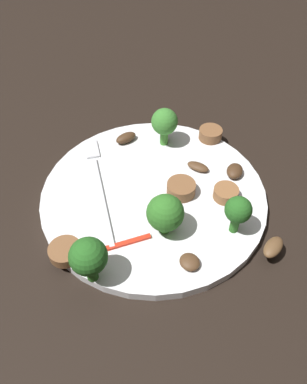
% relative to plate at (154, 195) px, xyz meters
% --- Properties ---
extents(ground_plane, '(1.40, 1.40, 0.00)m').
position_rel_plate_xyz_m(ground_plane, '(0.00, 0.00, -0.01)').
color(ground_plane, black).
extents(plate, '(0.28, 0.28, 0.01)m').
position_rel_plate_xyz_m(plate, '(0.00, 0.00, 0.00)').
color(plate, white).
rests_on(plate, ground_plane).
extents(fork, '(0.18, 0.02, 0.00)m').
position_rel_plate_xyz_m(fork, '(0.04, 0.06, 0.01)').
color(fork, silver).
rests_on(fork, plate).
extents(broccoli_floret_0, '(0.04, 0.04, 0.05)m').
position_rel_plate_xyz_m(broccoli_floret_0, '(-0.06, 0.00, 0.04)').
color(broccoli_floret_0, '#347525').
rests_on(broccoli_floret_0, plate).
extents(broccoli_floret_1, '(0.04, 0.04, 0.06)m').
position_rel_plate_xyz_m(broccoli_floret_1, '(-0.10, 0.09, 0.04)').
color(broccoli_floret_1, '#296420').
rests_on(broccoli_floret_1, plate).
extents(broccoli_floret_2, '(0.03, 0.03, 0.05)m').
position_rel_plate_xyz_m(broccoli_floret_2, '(-0.08, -0.08, 0.04)').
color(broccoli_floret_2, '#296420').
rests_on(broccoli_floret_2, plate).
extents(broccoli_floret_3, '(0.04, 0.04, 0.06)m').
position_rel_plate_xyz_m(broccoli_floret_3, '(0.09, -0.03, 0.04)').
color(broccoli_floret_3, '#408630').
rests_on(broccoli_floret_3, plate).
extents(sausage_slice_0, '(0.04, 0.04, 0.02)m').
position_rel_plate_xyz_m(sausage_slice_0, '(-0.01, -0.03, 0.01)').
color(sausage_slice_0, brown).
rests_on(sausage_slice_0, plate).
extents(sausage_slice_1, '(0.05, 0.05, 0.01)m').
position_rel_plate_xyz_m(sausage_slice_1, '(-0.07, 0.11, 0.01)').
color(sausage_slice_1, brown).
rests_on(sausage_slice_1, plate).
extents(sausage_slice_2, '(0.05, 0.05, 0.02)m').
position_rel_plate_xyz_m(sausage_slice_2, '(0.09, -0.10, 0.01)').
color(sausage_slice_2, brown).
rests_on(sausage_slice_2, plate).
extents(sausage_slice_3, '(0.04, 0.04, 0.01)m').
position_rel_plate_xyz_m(sausage_slice_3, '(-0.03, -0.08, 0.01)').
color(sausage_slice_3, brown).
rests_on(sausage_slice_3, plate).
extents(mushroom_0, '(0.03, 0.03, 0.01)m').
position_rel_plate_xyz_m(mushroom_0, '(0.03, -0.07, 0.01)').
color(mushroom_0, '#4C331E').
rests_on(mushroom_0, plate).
extents(mushroom_1, '(0.03, 0.03, 0.01)m').
position_rel_plate_xyz_m(mushroom_1, '(-0.11, -0.02, 0.01)').
color(mushroom_1, '#4C331E').
rests_on(mushroom_1, plate).
extents(mushroom_2, '(0.03, 0.03, 0.01)m').
position_rel_plate_xyz_m(mushroom_2, '(0.01, -0.11, 0.01)').
color(mushroom_2, '#422B19').
rests_on(mushroom_2, plate).
extents(mushroom_3, '(0.03, 0.03, 0.01)m').
position_rel_plate_xyz_m(mushroom_3, '(0.10, 0.02, 0.01)').
color(mushroom_3, '#422B19').
rests_on(mushroom_3, plate).
extents(mushroom_4, '(0.03, 0.04, 0.01)m').
position_rel_plate_xyz_m(mushroom_4, '(-0.11, -0.11, 0.01)').
color(mushroom_4, brown).
rests_on(mushroom_4, plate).
extents(pepper_strip_0, '(0.01, 0.06, 0.00)m').
position_rel_plate_xyz_m(pepper_strip_0, '(-0.07, 0.05, 0.01)').
color(pepper_strip_0, red).
rests_on(pepper_strip_0, plate).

